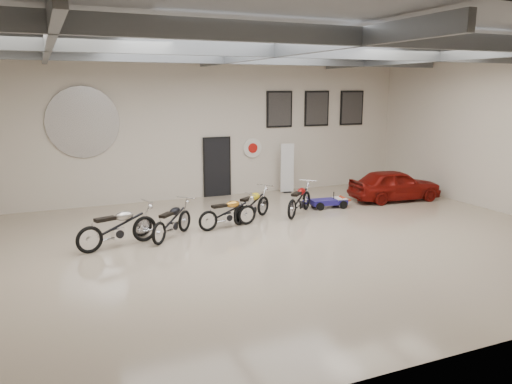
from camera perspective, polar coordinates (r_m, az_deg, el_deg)
name	(u,v)px	position (r m, az deg, el deg)	size (l,w,h in m)	color
floor	(275,243)	(12.81, 2.13, -5.83)	(16.00, 12.00, 0.01)	tan
ceiling	(276,39)	(12.26, 2.32, 17.03)	(16.00, 12.00, 0.01)	slate
back_wall	(202,128)	(17.87, -6.14, 7.31)	(16.00, 0.02, 5.00)	beige
right_wall	(510,134)	(17.30, 27.05, 5.95)	(0.02, 12.00, 5.00)	beige
ceiling_beams	(276,50)	(12.24, 2.31, 15.86)	(15.80, 11.80, 0.32)	slate
door	(217,168)	(18.15, -4.48, 2.80)	(0.92, 0.08, 2.10)	black
logo_plaque	(83,122)	(17.05, -19.17, 7.53)	(2.30, 0.06, 1.16)	silver
poster_left	(279,109)	(18.90, 2.69, 9.43)	(1.05, 0.08, 1.35)	black
poster_mid	(317,109)	(19.65, 6.95, 9.45)	(1.05, 0.08, 1.35)	black
poster_right	(352,108)	(20.50, 10.87, 9.42)	(1.05, 0.08, 1.35)	black
oil_sign	(252,148)	(18.55, -0.41, 5.06)	(0.72, 0.10, 0.72)	white
banner_stand	(287,168)	(18.76, 3.59, 2.74)	(0.51, 0.20, 1.86)	white
motorcycle_silver	(118,226)	(12.79, -15.54, -3.79)	(2.07, 0.64, 1.08)	silver
motorcycle_black	(172,220)	(13.29, -9.57, -3.20)	(1.85, 0.57, 0.96)	silver
motorcycle_gold	(228,212)	(14.05, -3.23, -2.28)	(1.79, 0.56, 0.93)	silver
motorcycle_yellow	(252,204)	(14.85, -0.49, -1.41)	(1.87, 0.58, 0.97)	silver
motorcycle_red	(299,199)	(15.59, 4.98, -0.79)	(1.89, 0.59, 0.98)	silver
go_kart	(332,199)	(16.68, 8.69, -0.85)	(1.47, 0.66, 0.53)	navy
vintage_car	(395,185)	(18.15, 15.58, 0.80)	(3.24, 1.31, 1.10)	maroon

